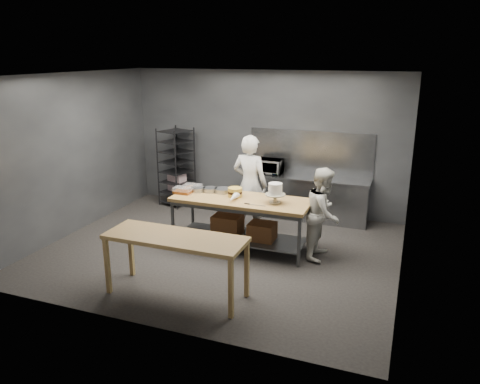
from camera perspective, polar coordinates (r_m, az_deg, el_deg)
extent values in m
plane|color=black|center=(8.29, -2.43, -7.13)|extent=(6.00, 6.00, 0.00)
cube|color=#4C4F54|center=(10.10, 3.06, 6.13)|extent=(6.00, 0.04, 3.00)
cube|color=olive|center=(8.08, 0.13, -0.99)|extent=(2.40, 0.90, 0.06)
cube|color=#47494C|center=(8.32, 0.12, -5.53)|extent=(2.25, 0.75, 0.03)
cylinder|color=#47494C|center=(8.36, -8.18, -3.91)|extent=(0.06, 0.06, 0.86)
cylinder|color=#47494C|center=(9.00, -5.81, -2.29)|extent=(0.06, 0.06, 0.86)
cylinder|color=#47494C|center=(7.58, 7.21, -6.06)|extent=(0.06, 0.06, 0.86)
cylinder|color=#47494C|center=(8.29, 8.50, -4.09)|extent=(0.06, 0.06, 0.86)
cube|color=brown|center=(8.38, -1.53, -3.99)|extent=(0.50, 0.40, 0.35)
cube|color=brown|center=(8.15, 2.71, -4.80)|extent=(0.45, 0.38, 0.30)
cube|color=olive|center=(6.57, -7.90, -5.58)|extent=(2.00, 0.70, 0.06)
cube|color=olive|center=(7.01, -15.87, -8.66)|extent=(0.06, 0.06, 0.84)
cube|color=olive|center=(7.45, -13.14, -6.89)|extent=(0.06, 0.06, 0.84)
cube|color=olive|center=(6.15, -1.11, -11.70)|extent=(0.06, 0.06, 0.84)
cube|color=olive|center=(6.65, 0.83, -9.41)|extent=(0.06, 0.06, 0.84)
cube|color=slate|center=(9.68, 8.07, 1.76)|extent=(2.60, 0.60, 0.04)
cube|color=slate|center=(9.80, 7.96, -0.78)|extent=(2.56, 0.56, 0.86)
cube|color=slate|center=(9.86, 8.57, 4.82)|extent=(2.60, 0.02, 0.90)
cube|color=black|center=(10.62, -7.76, 3.08)|extent=(0.76, 0.79, 1.75)
cube|color=white|center=(10.70, -7.69, 1.34)|extent=(0.43, 0.34, 0.45)
imported|color=white|center=(8.82, 1.22, 0.91)|extent=(0.74, 0.52, 1.90)
imported|color=silver|center=(7.90, 10.14, -2.56)|extent=(0.63, 0.78, 1.55)
imported|color=black|center=(9.83, 3.61, 3.15)|extent=(0.54, 0.37, 0.30)
cylinder|color=#BAB195|center=(7.85, 4.29, -1.28)|extent=(0.20, 0.20, 0.02)
cylinder|color=#BAB195|center=(7.83, 4.30, -0.79)|extent=(0.06, 0.06, 0.12)
cylinder|color=#BAB195|center=(7.81, 4.31, -0.31)|extent=(0.34, 0.34, 0.02)
cylinder|color=white|center=(7.78, 4.33, 0.41)|extent=(0.23, 0.23, 0.18)
cylinder|color=gold|center=(8.17, -0.60, -0.36)|extent=(0.25, 0.25, 0.06)
cylinder|color=black|center=(8.16, -0.60, -0.02)|extent=(0.25, 0.25, 0.04)
cylinder|color=gold|center=(8.14, -0.60, 0.32)|extent=(0.25, 0.25, 0.06)
cylinder|color=gray|center=(8.47, -3.68, 0.28)|extent=(0.26, 0.26, 0.07)
cylinder|color=gray|center=(8.42, -2.13, 0.20)|extent=(0.29, 0.29, 0.07)
cylinder|color=gray|center=(8.52, -5.21, 0.34)|extent=(0.28, 0.28, 0.07)
cone|color=white|center=(7.93, -0.81, -0.67)|extent=(0.14, 0.39, 0.12)
cube|color=slate|center=(7.72, 2.13, -1.62)|extent=(0.28, 0.02, 0.00)
cube|color=black|center=(7.77, 0.87, -1.43)|extent=(0.09, 0.02, 0.02)
cube|color=#A05120|center=(8.42, -7.01, 0.00)|extent=(0.30, 0.20, 0.05)
cube|color=silver|center=(8.41, -7.03, 0.36)|extent=(0.31, 0.21, 0.06)
cube|color=#A05120|center=(8.59, -5.80, 0.38)|extent=(0.30, 0.20, 0.05)
cube|color=silver|center=(8.58, -5.81, 0.73)|extent=(0.31, 0.21, 0.06)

